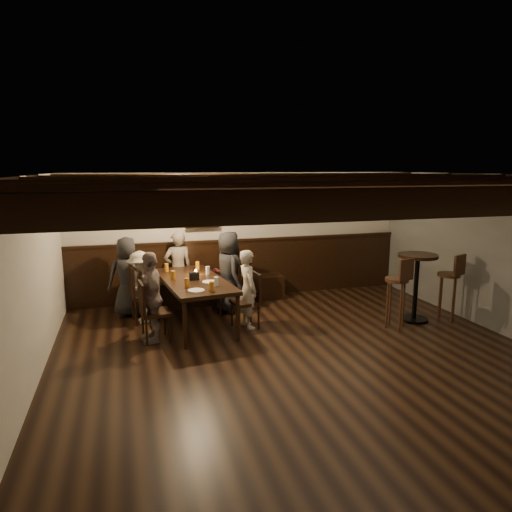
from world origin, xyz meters
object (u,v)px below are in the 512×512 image
object	(u,v)px
person_bench_centre	(178,269)
person_right_far	(248,289)
person_bench_right	(228,272)
bar_stool_left	(396,302)
chair_right_near	(227,296)
chair_right_far	(246,311)
chair_left_far	(155,323)
person_bench_left	(128,276)
person_right_near	(229,272)
person_left_near	(141,287)
high_top_table	(417,277)
chair_left_near	(144,305)
person_left_far	(151,297)
bar_stool_right	(447,296)
dining_table	(194,283)

from	to	relation	value
person_bench_centre	person_right_far	xyz separation A→B (m)	(0.92, -1.40, -0.07)
person_bench_right	bar_stool_left	world-z (taller)	person_bench_right
chair_right_near	chair_right_far	size ratio (longest dim) A/B	1.01
chair_left_far	person_right_far	bearing A→B (deg)	90.00
chair_right_near	bar_stool_left	bearing A→B (deg)	-129.94
person_right_far	bar_stool_left	size ratio (longest dim) A/B	1.10
person_bench_left	person_right_near	size ratio (longest dim) A/B	0.96
person_left_near	person_right_far	xyz separation A→B (m)	(1.59, -0.72, 0.03)
person_bench_left	high_top_table	size ratio (longest dim) A/B	1.22
chair_left_near	person_right_near	xyz separation A→B (m)	(1.46, 0.17, 0.42)
person_bench_centre	chair_left_far	bearing A→B (deg)	64.40
person_bench_centre	person_left_far	xyz separation A→B (m)	(-0.57, -1.58, -0.03)
person_bench_right	person_left_far	world-z (taller)	person_left_far
chair_right_far	chair_right_near	bearing A→B (deg)	-0.01
person_bench_left	high_top_table	bearing A→B (deg)	153.80
person_bench_centre	person_right_far	distance (m)	1.68
chair_left_near	person_bench_centre	size ratio (longest dim) A/B	0.68
chair_left_far	person_right_far	xyz separation A→B (m)	(1.46, 0.17, 0.35)
chair_right_near	person_bench_right	xyz separation A→B (m)	(0.13, 0.47, 0.32)
chair_left_far	high_top_table	world-z (taller)	high_top_table
person_bench_left	chair_left_near	bearing A→B (deg)	111.81
chair_left_far	bar_stool_right	bearing A→B (deg)	77.96
person_left_near	bar_stool_left	distance (m)	4.07
chair_left_far	bar_stool_left	world-z (taller)	bar_stool_left
person_left_near	bar_stool_right	xyz separation A→B (m)	(4.82, -1.33, -0.17)
person_right_far	chair_right_near	bearing A→B (deg)	1.99
bar_stool_left	bar_stool_right	size ratio (longest dim) A/B	1.00
dining_table	person_bench_left	xyz separation A→B (m)	(-1.00, 0.79, -0.01)
chair_left_near	person_bench_centre	distance (m)	1.02
chair_left_far	person_bench_left	size ratio (longest dim) A/B	0.65
dining_table	chair_right_far	xyz separation A→B (m)	(0.77, -0.36, -0.42)
dining_table	chair_left_near	xyz separation A→B (m)	(-0.77, 0.36, -0.40)
chair_right_near	person_right_far	xyz separation A→B (m)	(0.14, -0.89, 0.35)
chair_right_far	high_top_table	bearing A→B (deg)	-105.97
dining_table	person_bench_right	distance (m)	1.28
person_bench_left	person_bench_right	world-z (taller)	person_bench_left
person_left_far	bar_stool_left	bearing A→B (deg)	75.87
person_bench_left	person_right_far	world-z (taller)	person_bench_left
person_left_far	chair_left_near	bearing A→B (deg)	178.09
person_bench_centre	bar_stool_left	bearing A→B (deg)	140.08
dining_table	high_top_table	world-z (taller)	high_top_table
chair_left_far	chair_right_far	distance (m)	1.44
person_bench_centre	person_right_near	world-z (taller)	person_right_near
person_right_far	high_top_table	size ratio (longest dim) A/B	1.12
chair_left_near	chair_right_far	bearing A→B (deg)	57.97
chair_left_near	bar_stool_right	bearing A→B (deg)	67.77
person_bench_right	person_right_near	xyz separation A→B (m)	(-0.10, -0.46, 0.12)
person_left_near	person_right_near	bearing A→B (deg)	90.00
chair_left_far	bar_stool_right	xyz separation A→B (m)	(4.69, -0.44, 0.15)
dining_table	person_bench_right	bearing A→B (deg)	45.00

